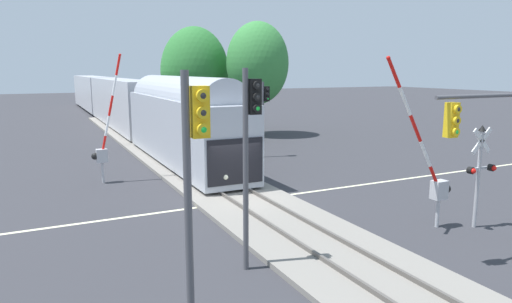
{
  "coord_description": "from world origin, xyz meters",
  "views": [
    {
      "loc": [
        -8.22,
        -18.1,
        5.84
      ],
      "look_at": [
        1.24,
        1.16,
        2.0
      ],
      "focal_mm": 32.01,
      "sensor_mm": 36.0,
      "label": 1
    }
  ],
  "objects_px": {
    "elm_centre_background": "(195,72)",
    "traffic_signal_far_side": "(265,107)",
    "commuter_train": "(119,100)",
    "crossing_gate_near": "(434,175)",
    "traffic_signal_near_right": "(508,129)",
    "traffic_signal_near_left": "(194,171)",
    "crossing_signal_mast": "(480,166)",
    "crossing_gate_far": "(103,144)",
    "traffic_signal_median": "(250,138)",
    "oak_far_right": "(257,63)"
  },
  "relations": [
    {
      "from": "crossing_gate_far",
      "to": "traffic_signal_median",
      "type": "xyz_separation_m",
      "value": [
        2.32,
        -12.88,
        1.87
      ]
    },
    {
      "from": "traffic_signal_median",
      "to": "traffic_signal_far_side",
      "type": "bearing_deg",
      "value": 61.38
    },
    {
      "from": "traffic_signal_far_side",
      "to": "traffic_signal_near_right",
      "type": "xyz_separation_m",
      "value": [
        -0.84,
        -18.03,
        0.63
      ]
    },
    {
      "from": "traffic_signal_near_right",
      "to": "commuter_train",
      "type": "bearing_deg",
      "value": 96.99
    },
    {
      "from": "commuter_train",
      "to": "crossing_gate_far",
      "type": "relative_size",
      "value": 9.69
    },
    {
      "from": "traffic_signal_near_left",
      "to": "elm_centre_background",
      "type": "xyz_separation_m",
      "value": [
        11.32,
        33.43,
        1.78
      ]
    },
    {
      "from": "traffic_signal_far_side",
      "to": "oak_far_right",
      "type": "xyz_separation_m",
      "value": [
        4.17,
        9.54,
        3.01
      ]
    },
    {
      "from": "crossing_signal_mast",
      "to": "traffic_signal_far_side",
      "type": "bearing_deg",
      "value": 92.3
    },
    {
      "from": "traffic_signal_median",
      "to": "crossing_gate_near",
      "type": "bearing_deg",
      "value": 1.46
    },
    {
      "from": "oak_far_right",
      "to": "elm_centre_background",
      "type": "distance_m",
      "value": 6.55
    },
    {
      "from": "commuter_train",
      "to": "traffic_signal_near_right",
      "type": "height_order",
      "value": "commuter_train"
    },
    {
      "from": "commuter_train",
      "to": "crossing_signal_mast",
      "type": "distance_m",
      "value": 38.73
    },
    {
      "from": "commuter_train",
      "to": "crossing_gate_far",
      "type": "height_order",
      "value": "crossing_gate_far"
    },
    {
      "from": "crossing_gate_near",
      "to": "traffic_signal_near_left",
      "type": "height_order",
      "value": "crossing_gate_near"
    },
    {
      "from": "crossing_signal_mast",
      "to": "oak_far_right",
      "type": "distance_m",
      "value": 26.15
    },
    {
      "from": "commuter_train",
      "to": "traffic_signal_median",
      "type": "bearing_deg",
      "value": -94.15
    },
    {
      "from": "crossing_signal_mast",
      "to": "crossing_gate_near",
      "type": "bearing_deg",
      "value": 157.48
    },
    {
      "from": "elm_centre_background",
      "to": "commuter_train",
      "type": "bearing_deg",
      "value": 127.69
    },
    {
      "from": "commuter_train",
      "to": "oak_far_right",
      "type": "xyz_separation_m",
      "value": [
        9.93,
        -12.6,
        3.69
      ]
    },
    {
      "from": "commuter_train",
      "to": "elm_centre_background",
      "type": "bearing_deg",
      "value": -52.31
    },
    {
      "from": "traffic_signal_near_right",
      "to": "crossing_gate_far",
      "type": "bearing_deg",
      "value": 123.06
    },
    {
      "from": "traffic_signal_far_side",
      "to": "crossing_signal_mast",
      "type": "bearing_deg",
      "value": -87.7
    },
    {
      "from": "crossing_gate_far",
      "to": "traffic_signal_far_side",
      "type": "bearing_deg",
      "value": 14.03
    },
    {
      "from": "crossing_gate_near",
      "to": "crossing_signal_mast",
      "type": "bearing_deg",
      "value": -22.52
    },
    {
      "from": "crossing_gate_near",
      "to": "crossing_gate_far",
      "type": "xyz_separation_m",
      "value": [
        -9.87,
        12.69,
        0.03
      ]
    },
    {
      "from": "oak_far_right",
      "to": "elm_centre_background",
      "type": "xyz_separation_m",
      "value": [
        -4.1,
        5.05,
        -0.72
      ]
    },
    {
      "from": "crossing_gate_far",
      "to": "traffic_signal_median",
      "type": "distance_m",
      "value": 13.22
    },
    {
      "from": "crossing_signal_mast",
      "to": "traffic_signal_near_left",
      "type": "xyz_separation_m",
      "value": [
        -11.9,
        -2.78,
        1.54
      ]
    },
    {
      "from": "crossing_gate_near",
      "to": "elm_centre_background",
      "type": "bearing_deg",
      "value": 88.07
    },
    {
      "from": "elm_centre_background",
      "to": "traffic_signal_far_side",
      "type": "bearing_deg",
      "value": -90.25
    },
    {
      "from": "traffic_signal_near_left",
      "to": "elm_centre_background",
      "type": "bearing_deg",
      "value": 71.29
    },
    {
      "from": "traffic_signal_median",
      "to": "traffic_signal_near_right",
      "type": "xyz_separation_m",
      "value": [
        7.66,
        -2.44,
        0.09
      ]
    },
    {
      "from": "crossing_signal_mast",
      "to": "traffic_signal_far_side",
      "type": "distance_m",
      "value": 16.1
    },
    {
      "from": "commuter_train",
      "to": "crossing_gate_far",
      "type": "bearing_deg",
      "value": -101.5
    },
    {
      "from": "oak_far_right",
      "to": "crossing_gate_far",
      "type": "bearing_deg",
      "value": -140.76
    },
    {
      "from": "commuter_train",
      "to": "crossing_gate_near",
      "type": "distance_m",
      "value": 37.84
    },
    {
      "from": "crossing_gate_far",
      "to": "traffic_signal_near_right",
      "type": "height_order",
      "value": "crossing_gate_far"
    },
    {
      "from": "traffic_signal_near_left",
      "to": "elm_centre_background",
      "type": "distance_m",
      "value": 35.34
    },
    {
      "from": "traffic_signal_median",
      "to": "traffic_signal_far_side",
      "type": "height_order",
      "value": "traffic_signal_median"
    },
    {
      "from": "commuter_train",
      "to": "traffic_signal_far_side",
      "type": "height_order",
      "value": "commuter_train"
    },
    {
      "from": "traffic_signal_near_left",
      "to": "crossing_signal_mast",
      "type": "bearing_deg",
      "value": 13.16
    },
    {
      "from": "crossing_gate_near",
      "to": "traffic_signal_median",
      "type": "relative_size",
      "value": 1.07
    },
    {
      "from": "crossing_gate_near",
      "to": "traffic_signal_near_right",
      "type": "height_order",
      "value": "crossing_gate_near"
    },
    {
      "from": "crossing_signal_mast",
      "to": "elm_centre_background",
      "type": "relative_size",
      "value": 0.39
    },
    {
      "from": "traffic_signal_near_left",
      "to": "oak_far_right",
      "type": "distance_m",
      "value": 32.4
    },
    {
      "from": "traffic_signal_near_left",
      "to": "oak_far_right",
      "type": "height_order",
      "value": "oak_far_right"
    },
    {
      "from": "traffic_signal_far_side",
      "to": "traffic_signal_near_right",
      "type": "bearing_deg",
      "value": -92.68
    },
    {
      "from": "oak_far_right",
      "to": "elm_centre_background",
      "type": "bearing_deg",
      "value": 129.1
    },
    {
      "from": "crossing_gate_near",
      "to": "oak_far_right",
      "type": "distance_m",
      "value": 25.82
    },
    {
      "from": "crossing_gate_far",
      "to": "traffic_signal_near_left",
      "type": "distance_m",
      "value": 16.25
    }
  ]
}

